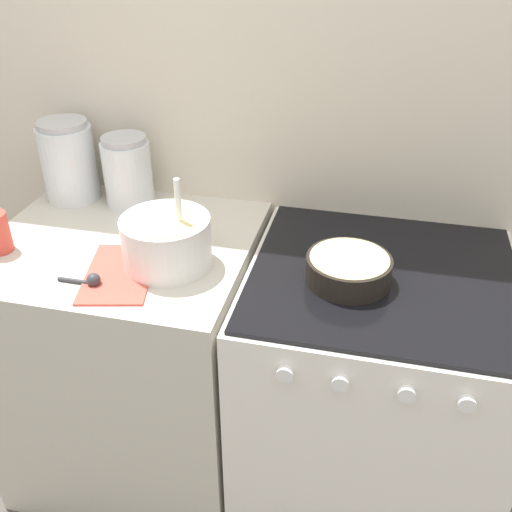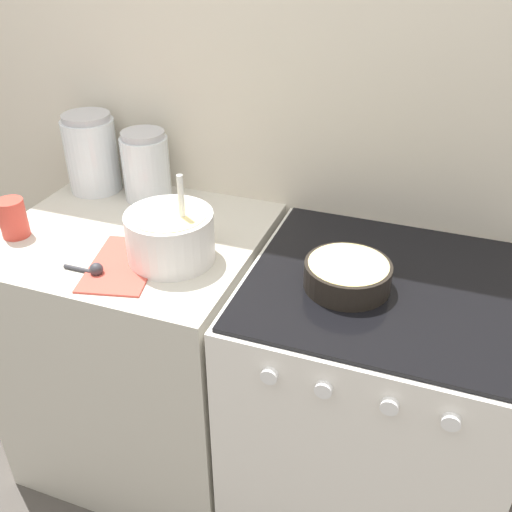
{
  "view_description": "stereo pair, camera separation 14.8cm",
  "coord_description": "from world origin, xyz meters",
  "px_view_note": "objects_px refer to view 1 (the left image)",
  "views": [
    {
      "loc": [
        0.33,
        -0.96,
        1.74
      ],
      "look_at": [
        0.04,
        0.27,
        0.96
      ],
      "focal_mm": 40.0,
      "sensor_mm": 36.0,
      "label": 1
    },
    {
      "loc": [
        0.47,
        -0.92,
        1.74
      ],
      "look_at": [
        0.04,
        0.27,
        0.96
      ],
      "focal_mm": 40.0,
      "sensor_mm": 36.0,
      "label": 2
    }
  ],
  "objects_px": {
    "mixing_bowl": "(166,239)",
    "baking_pan": "(348,268)",
    "stove": "(367,397)",
    "storage_jar_left": "(69,166)",
    "storage_jar_middle": "(128,176)"
  },
  "relations": [
    {
      "from": "mixing_bowl",
      "to": "baking_pan",
      "type": "distance_m",
      "value": 0.48
    },
    {
      "from": "stove",
      "to": "storage_jar_left",
      "type": "relative_size",
      "value": 3.48
    },
    {
      "from": "mixing_bowl",
      "to": "storage_jar_middle",
      "type": "bearing_deg",
      "value": 127.93
    },
    {
      "from": "baking_pan",
      "to": "storage_jar_middle",
      "type": "distance_m",
      "value": 0.78
    },
    {
      "from": "stove",
      "to": "baking_pan",
      "type": "relative_size",
      "value": 4.13
    },
    {
      "from": "stove",
      "to": "mixing_bowl",
      "type": "distance_m",
      "value": 0.79
    },
    {
      "from": "baking_pan",
      "to": "storage_jar_left",
      "type": "xyz_separation_m",
      "value": [
        -0.93,
        0.29,
        0.07
      ]
    },
    {
      "from": "stove",
      "to": "storage_jar_left",
      "type": "distance_m",
      "value": 1.19
    },
    {
      "from": "stove",
      "to": "baking_pan",
      "type": "bearing_deg",
      "value": -149.58
    },
    {
      "from": "storage_jar_left",
      "to": "storage_jar_middle",
      "type": "xyz_separation_m",
      "value": [
        0.2,
        -0.0,
        -0.01
      ]
    },
    {
      "from": "stove",
      "to": "storage_jar_middle",
      "type": "xyz_separation_m",
      "value": [
        -0.82,
        0.23,
        0.55
      ]
    },
    {
      "from": "mixing_bowl",
      "to": "storage_jar_left",
      "type": "distance_m",
      "value": 0.55
    },
    {
      "from": "stove",
      "to": "storage_jar_left",
      "type": "height_order",
      "value": "storage_jar_left"
    },
    {
      "from": "mixing_bowl",
      "to": "storage_jar_middle",
      "type": "relative_size",
      "value": 1.13
    },
    {
      "from": "stove",
      "to": "storage_jar_middle",
      "type": "height_order",
      "value": "storage_jar_middle"
    }
  ]
}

